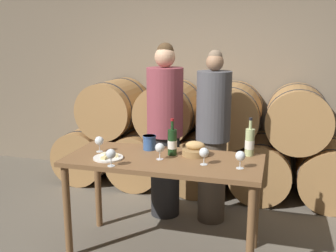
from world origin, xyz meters
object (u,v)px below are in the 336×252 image
object	(u,v)px
cheese_plate	(108,157)
wine_glass_left	(111,154)
wine_bottle_white	(250,142)
person_right	(213,137)
wine_glass_far_right	(240,156)
bread_basket	(195,150)
blue_crock	(149,142)
wine_glass_right	(204,153)
wine_bottle_red	(172,142)
wine_glass_far_left	(99,141)
tasting_table	(163,171)
wine_glass_center	(160,148)
person_left	(165,131)

from	to	relation	value
cheese_plate	wine_glass_left	size ratio (longest dim) A/B	1.80
wine_bottle_white	person_right	bearing A→B (deg)	130.18
wine_glass_far_right	bread_basket	bearing A→B (deg)	149.32
wine_glass_left	wine_glass_far_right	xyz separation A→B (m)	(1.00, 0.23, 0.00)
person_right	blue_crock	xyz separation A→B (m)	(-0.50, -0.54, 0.05)
person_right	wine_glass_far_right	world-z (taller)	person_right
person_right	wine_glass_right	size ratio (longest dim) A/B	12.45
wine_glass_right	wine_glass_far_right	distance (m)	0.29
person_right	wine_bottle_red	xyz separation A→B (m)	(-0.25, -0.64, 0.10)
wine_bottle_white	wine_glass_far_left	xyz separation A→B (m)	(-1.30, -0.26, -0.02)
wine_glass_left	wine_glass_right	size ratio (longest dim) A/B	1.00
tasting_table	person_right	distance (m)	0.82
wine_glass_far_left	wine_glass_right	xyz separation A→B (m)	(0.97, -0.10, 0.00)
person_right	bread_basket	xyz separation A→B (m)	(-0.06, -0.60, 0.03)
person_right	wine_glass_far_left	xyz separation A→B (m)	(-0.91, -0.73, 0.08)
bread_basket	cheese_plate	world-z (taller)	bread_basket
tasting_table	cheese_plate	size ratio (longest dim) A/B	6.55
wine_bottle_white	wine_glass_far_left	world-z (taller)	wine_bottle_white
tasting_table	bread_basket	distance (m)	0.33
wine_glass_right	wine_glass_far_right	size ratio (longest dim) A/B	1.00
person_right	bread_basket	size ratio (longest dim) A/B	7.71
wine_glass_left	blue_crock	bearing A→B (deg)	74.63
tasting_table	blue_crock	xyz separation A→B (m)	(-0.20, 0.22, 0.19)
tasting_table	bread_basket	world-z (taller)	bread_basket
tasting_table	wine_glass_center	distance (m)	0.22
person_left	wine_bottle_red	world-z (taller)	person_left
tasting_table	blue_crock	world-z (taller)	blue_crock
wine_glass_center	bread_basket	bearing A→B (deg)	36.78
wine_glass_left	tasting_table	bearing A→B (deg)	42.45
wine_glass_center	wine_glass_right	distance (m)	0.39
bread_basket	blue_crock	bearing A→B (deg)	172.30
wine_glass_far_left	wine_glass_left	bearing A→B (deg)	-52.15
cheese_plate	wine_glass_right	bearing A→B (deg)	4.46
wine_glass_far_right	wine_bottle_red	bearing A→B (deg)	161.47
bread_basket	wine_bottle_white	bearing A→B (deg)	15.37
wine_bottle_red	blue_crock	distance (m)	0.27
wine_glass_far_left	wine_glass_right	world-z (taller)	same
person_left	wine_glass_left	xyz separation A→B (m)	(-0.14, -1.07, 0.05)
wine_glass_left	person_left	bearing A→B (deg)	82.65
bread_basket	wine_glass_far_left	xyz separation A→B (m)	(-0.85, -0.13, 0.05)
wine_bottle_white	wine_glass_right	distance (m)	0.49
wine_glass_far_right	wine_bottle_white	bearing A→B (deg)	83.50
wine_glass_center	cheese_plate	bearing A→B (deg)	-167.02
wine_bottle_white	wine_glass_far_left	bearing A→B (deg)	-168.89
wine_bottle_white	cheese_plate	world-z (taller)	wine_bottle_white
blue_crock	wine_glass_left	xyz separation A→B (m)	(-0.15, -0.53, 0.03)
blue_crock	cheese_plate	size ratio (longest dim) A/B	0.52
wine_glass_center	blue_crock	bearing A→B (deg)	124.81
bread_basket	wine_glass_left	world-z (taller)	wine_glass_left
person_right	cheese_plate	xyz separation A→B (m)	(-0.75, -0.89, -0.01)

